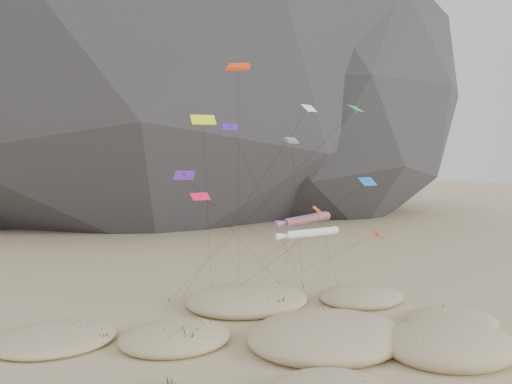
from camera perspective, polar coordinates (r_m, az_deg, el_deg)
ground at (r=49.82m, az=7.88°, el=-17.79°), size 500.00×500.00×0.00m
dunes at (r=51.69m, az=3.82°, el=-16.14°), size 52.03×37.35×3.62m
dune_grass at (r=51.35m, az=5.48°, el=-16.06°), size 40.72×28.20×1.52m
kite_stakes at (r=70.14m, az=-0.36°, el=-11.04°), size 24.85×4.13×0.30m
rainbow_tube_kite at (r=58.35m, az=5.59°, el=-3.13°), size 7.31×13.89×12.00m
white_tube_kite at (r=55.76m, az=6.06°, el=-4.69°), size 10.10×12.51×10.72m
orange_parafoil at (r=55.69m, az=-2.07°, el=13.70°), size 5.46×13.19×28.66m
multi_parafoil at (r=58.61m, az=4.12°, el=5.57°), size 7.64×10.99×20.74m
delta_kites at (r=57.18m, az=3.17°, el=3.05°), size 25.83×17.09×24.53m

